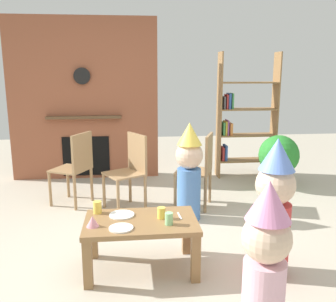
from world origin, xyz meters
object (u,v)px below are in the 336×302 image
object	(u,v)px
paper_plate_front	(122,215)
paper_cup_center	(169,219)
child_in_pink	(274,205)
dining_chair_left	(76,164)
dining_chair_right	(201,166)
birthday_cake_slice	(93,221)
dining_chair_middle	(131,167)
paper_cup_near_right	(97,207)
child_by_the_chairs	(189,169)
potted_plant_tall	(279,158)
bookshelf	(242,120)
child_with_cone_hat	(265,262)
coffee_table	(141,229)
paper_cup_near_left	(161,213)
paper_plate_rear	(121,228)

from	to	relation	value
paper_plate_front	paper_cup_center	bearing A→B (deg)	-31.17
child_in_pink	dining_chair_left	bearing A→B (deg)	-35.46
paper_cup_center	dining_chair_right	world-z (taller)	dining_chair_right
birthday_cake_slice	dining_chair_middle	xyz separation A→B (m)	(0.31, 1.53, 0.03)
dining_chair_left	paper_cup_near_right	bearing A→B (deg)	131.56
child_by_the_chairs	dining_chair_middle	distance (m)	0.76
birthday_cake_slice	potted_plant_tall	world-z (taller)	potted_plant_tall
paper_cup_center	dining_chair_left	distance (m)	1.98
bookshelf	child_with_cone_hat	xyz separation A→B (m)	(-0.97, -3.64, -0.33)
bookshelf	coffee_table	xyz separation A→B (m)	(-1.65, -2.67, -0.53)
child_with_cone_hat	dining_chair_middle	bearing A→B (deg)	-17.73
birthday_cake_slice	potted_plant_tall	size ratio (longest dim) A/B	0.13
dining_chair_middle	dining_chair_right	size ratio (longest dim) A/B	1.00
paper_cup_near_left	paper_plate_rear	xyz separation A→B (m)	(-0.33, -0.17, -0.04)
birthday_cake_slice	child_with_cone_hat	world-z (taller)	child_with_cone_hat
paper_cup_near_right	dining_chair_left	size ratio (longest dim) A/B	0.12
paper_cup_center	potted_plant_tall	world-z (taller)	potted_plant_tall
bookshelf	paper_cup_center	xyz separation A→B (m)	(-1.44, -2.78, -0.40)
birthday_cake_slice	child_in_pink	size ratio (longest dim) A/B	0.09
child_with_cone_hat	child_by_the_chairs	size ratio (longest dim) A/B	0.96
bookshelf	paper_cup_near_left	world-z (taller)	bookshelf
paper_cup_center	paper_plate_front	bearing A→B (deg)	148.83
paper_plate_front	child_by_the_chairs	xyz separation A→B (m)	(0.72, 0.91, 0.13)
child_with_cone_hat	dining_chair_right	size ratio (longest dim) A/B	1.16
paper_cup_near_right	paper_cup_near_left	bearing A→B (deg)	-17.79
dining_chair_left	child_by_the_chairs	bearing A→B (deg)	-177.69
bookshelf	child_in_pink	xyz separation A→B (m)	(-0.61, -2.86, -0.29)
paper_plate_rear	paper_cup_near_left	bearing A→B (deg)	27.83
child_with_cone_hat	paper_cup_near_left	bearing A→B (deg)	-7.76
child_in_pink	potted_plant_tall	bearing A→B (deg)	-103.21
coffee_table	dining_chair_right	size ratio (longest dim) A/B	1.02
bookshelf	potted_plant_tall	distance (m)	0.87
paper_cup_near_right	paper_plate_rear	bearing A→B (deg)	-59.22
paper_cup_near_left	child_in_pink	distance (m)	0.91
paper_cup_center	dining_chair_right	distance (m)	1.59
paper_plate_front	child_by_the_chairs	size ratio (longest dim) A/B	0.20
bookshelf	potted_plant_tall	size ratio (longest dim) A/B	2.52
bookshelf	paper_cup_center	distance (m)	3.16
paper_plate_rear	potted_plant_tall	distance (m)	3.05
paper_plate_front	dining_chair_middle	bearing A→B (deg)	86.22
bookshelf	child_in_pink	bearing A→B (deg)	-101.98
child_with_cone_hat	dining_chair_right	xyz separation A→B (m)	(0.08, 2.36, -0.04)
paper_plate_rear	birthday_cake_slice	world-z (taller)	birthday_cake_slice
paper_cup_near_right	paper_plate_front	bearing A→B (deg)	-20.19
paper_cup_near_right	child_in_pink	xyz separation A→B (m)	(1.41, -0.38, 0.11)
paper_cup_near_left	bookshelf	bearing A→B (deg)	60.75
bookshelf	dining_chair_left	size ratio (longest dim) A/B	2.11
coffee_table	paper_cup_near_left	distance (m)	0.21
bookshelf	paper_plate_front	distance (m)	3.16
coffee_table	child_with_cone_hat	world-z (taller)	child_with_cone_hat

